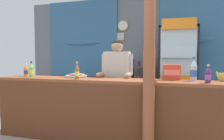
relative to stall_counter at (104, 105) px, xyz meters
The scene contains 15 objects.
ground_plane 0.87m from the stall_counter, 99.18° to the left, with size 7.12×7.12×0.00m, color gray.
back_wall_curtained 2.41m from the stall_counter, 92.77° to the left, with size 5.35×0.22×2.68m.
stall_counter is the anchor object (origin of this frame).
timber_post 0.99m from the stall_counter, 18.12° to the right, with size 0.17×0.15×2.68m.
drink_fridge 2.05m from the stall_counter, 58.93° to the left, with size 0.75×0.69×1.97m.
bottle_shelf_rack 1.96m from the stall_counter, 82.43° to the left, with size 0.48×0.28×1.21m.
plastic_lawn_chair 1.98m from the stall_counter, 129.68° to the left, with size 0.58×0.58×0.86m.
shopkeeper 0.68m from the stall_counter, 85.53° to the left, with size 0.53×0.42×1.51m.
soda_bottle_water 1.32m from the stall_counter, 11.48° to the left, with size 0.09×0.09×0.32m.
soda_bottle_lime_soda 1.33m from the stall_counter, behind, with size 0.07×0.07×0.25m.
soda_bottle_grape_soda 1.41m from the stall_counter, ahead, with size 0.07×0.07×0.23m.
soda_bottle_iced_tea 0.61m from the stall_counter, behind, with size 0.06×0.06×0.25m.
soda_bottle_orange_soda 1.51m from the stall_counter, behind, with size 0.07×0.07×0.21m.
snack_box_crackers 1.06m from the stall_counter, 16.01° to the left, with size 0.24×0.11×0.21m.
pastry_tray 0.72m from the stall_counter, 154.70° to the left, with size 0.34×0.34×0.07m.
Camera 1 is at (1.02, -2.32, 1.24)m, focal length 32.98 mm.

